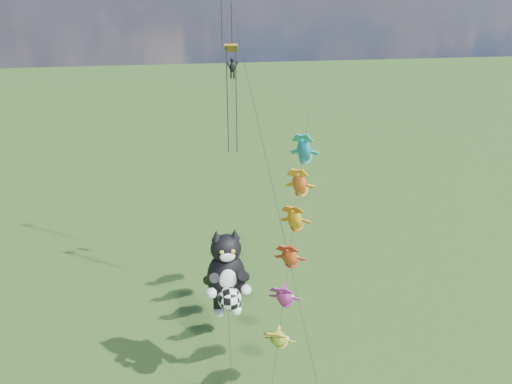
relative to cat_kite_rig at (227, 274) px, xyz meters
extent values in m
cylinder|color=black|center=(-0.06, -1.43, -4.97)|extent=(0.15, 2.72, 5.94)
ellipsoid|color=black|center=(0.00, 0.22, -0.35)|extent=(2.35, 1.95, 3.31)
ellipsoid|color=black|center=(0.00, 0.12, 1.62)|extent=(1.82, 1.66, 1.68)
cone|color=black|center=(-0.52, 0.12, 2.50)|extent=(0.60, 0.60, 0.62)
cone|color=black|center=(0.52, 0.12, 2.50)|extent=(0.60, 0.60, 0.62)
ellipsoid|color=white|center=(0.00, -0.56, 1.46)|extent=(0.89, 0.47, 0.60)
ellipsoid|color=white|center=(0.00, -0.56, -0.04)|extent=(1.05, 0.43, 1.37)
sphere|color=gold|center=(-0.31, -0.63, 1.80)|extent=(0.25, 0.25, 0.25)
sphere|color=gold|center=(0.31, -0.63, 1.80)|extent=(0.25, 0.25, 0.25)
sphere|color=white|center=(-0.98, -0.87, -0.61)|extent=(0.62, 0.62, 0.62)
sphere|color=white|center=(0.98, -0.87, -0.61)|extent=(0.62, 0.62, 0.62)
sphere|color=white|center=(-0.52, 0.07, -2.58)|extent=(0.66, 0.66, 0.66)
sphere|color=white|center=(0.52, 0.07, -2.58)|extent=(0.66, 0.66, 0.66)
sphere|color=white|center=(0.00, -1.18, -0.87)|extent=(1.34, 1.34, 1.34)
cylinder|color=black|center=(4.06, 1.51, -0.17)|extent=(6.07, 14.64, 15.55)
ellipsoid|color=green|center=(2.73, -1.70, -3.58)|extent=(1.86, 2.77, 2.59)
ellipsoid|color=#D833AB|center=(3.40, -0.07, -1.84)|extent=(1.86, 2.77, 2.59)
ellipsoid|color=orange|center=(4.08, 1.57, -0.11)|extent=(1.86, 2.77, 2.59)
ellipsoid|color=yellow|center=(4.76, 3.21, 1.63)|extent=(1.86, 2.77, 2.59)
ellipsoid|color=red|center=(5.43, 4.84, 3.37)|extent=(1.86, 2.77, 2.59)
ellipsoid|color=blue|center=(6.11, 6.48, 5.11)|extent=(1.86, 2.77, 2.59)
cylinder|color=black|center=(3.44, 4.38, 3.87)|extent=(3.36, 16.77, 23.62)
cube|color=#268A18|center=(1.66, 9.59, 11.55)|extent=(0.91, 0.58, 0.57)
cylinder|color=black|center=(1.36, 9.59, 7.85)|extent=(0.08, 0.08, 7.41)
cylinder|color=black|center=(1.97, 9.59, 7.85)|extent=(0.08, 0.08, 7.41)
camera|label=1|loc=(-2.53, -24.64, 15.20)|focal=35.00mm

